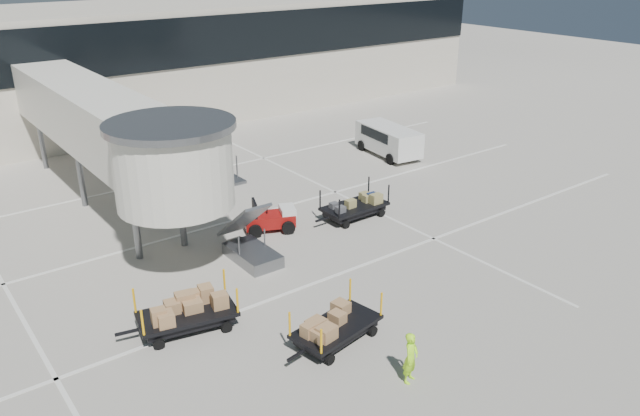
# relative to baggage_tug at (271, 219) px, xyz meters

# --- Properties ---
(ground) EXTENTS (140.00, 140.00, 0.00)m
(ground) POSITION_rel_baggage_tug_xyz_m (-0.81, -7.06, -0.54)
(ground) COLOR #B8B0A4
(ground) RESTS_ON ground
(lane_markings) EXTENTS (40.00, 30.00, 0.02)m
(lane_markings) POSITION_rel_baggage_tug_xyz_m (-1.48, 2.27, -0.53)
(lane_markings) COLOR silver
(lane_markings) RESTS_ON ground
(terminal) EXTENTS (64.00, 12.11, 15.20)m
(terminal) POSITION_rel_baggage_tug_xyz_m (-1.16, 22.88, 3.57)
(terminal) COLOR beige
(terminal) RESTS_ON ground
(jet_bridge) EXTENTS (5.70, 20.40, 6.03)m
(jet_bridge) POSITION_rel_baggage_tug_xyz_m (-4.78, 5.20, 3.74)
(jet_bridge) COLOR silver
(jet_bridge) RESTS_ON ground
(baggage_tug) EXTENTS (2.50, 2.12, 1.48)m
(baggage_tug) POSITION_rel_baggage_tug_xyz_m (0.00, 0.00, 0.00)
(baggage_tug) COLOR maroon
(baggage_tug) RESTS_ON ground
(suitcase_cart) EXTENTS (3.86, 1.60, 1.51)m
(suitcase_cart) POSITION_rel_baggage_tug_xyz_m (3.96, -1.17, -0.00)
(suitcase_cart) COLOR black
(suitcase_cart) RESTS_ON ground
(box_cart_near) EXTENTS (3.77, 1.99, 1.45)m
(box_cart_near) POSITION_rel_baggage_tug_xyz_m (-3.02, -8.53, 0.02)
(box_cart_near) COLOR black
(box_cart_near) RESTS_ON ground
(box_cart_far) EXTENTS (4.03, 2.21, 1.55)m
(box_cart_far) POSITION_rel_baggage_tug_xyz_m (-6.64, -4.99, 0.08)
(box_cart_far) COLOR black
(box_cart_far) RESTS_ON ground
(ground_worker) EXTENTS (0.70, 0.58, 1.63)m
(ground_worker) POSITION_rel_baggage_tug_xyz_m (-2.46, -11.38, 0.28)
(ground_worker) COLOR #A7FE1A
(ground_worker) RESTS_ON ground
(minivan) EXTENTS (2.52, 4.82, 1.75)m
(minivan) POSITION_rel_baggage_tug_xyz_m (11.68, 5.08, 0.51)
(minivan) COLOR silver
(minivan) RESTS_ON ground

